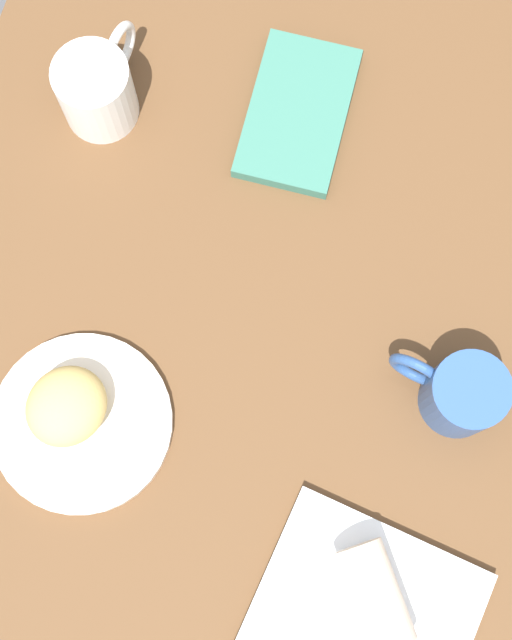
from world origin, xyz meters
TOP-DOWN VIEW (x-y plane):
  - dining_table at (0.00, 0.00)cm, footprint 110.00×90.00cm
  - round_plate at (-17.09, 16.97)cm, footprint 21.51×21.51cm
  - scone_pastry at (-15.99, 18.55)cm, footprint 12.61×12.24cm
  - square_plate at (-30.45, -20.42)cm, footprint 27.34×27.34cm
  - breakfast_wrap at (-26.10, -20.80)cm, footprint 12.49×11.25cm
  - book_stack at (28.26, 3.35)cm, footprint 20.77×13.06cm
  - coffee_mug at (-1.73, -24.54)cm, footprint 9.03×13.96cm
  - second_mug at (22.34, 27.61)cm, footprint 14.77×9.47cm

SIDE VIEW (x-z plane):
  - dining_table at x=0.00cm, z-range 0.00..4.00cm
  - round_plate at x=-17.09cm, z-range 4.00..5.40cm
  - square_plate at x=-30.45cm, z-range 4.00..5.60cm
  - book_stack at x=28.26cm, z-range 4.00..6.02cm
  - scone_pastry at x=-15.99cm, z-range 5.40..11.34cm
  - breakfast_wrap at x=-26.10cm, z-range 5.60..11.40cm
  - coffee_mug at x=-1.73cm, z-range 4.11..13.58cm
  - second_mug at x=22.34cm, z-range 4.11..14.26cm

